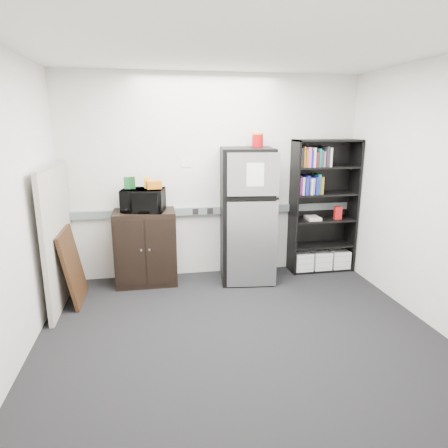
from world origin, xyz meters
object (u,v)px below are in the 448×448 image
object	(u,v)px
microwave	(143,200)
refrigerator	(246,216)
bookshelf	(323,208)
cubicle_partition	(58,236)
cabinet	(146,248)

from	to	relation	value
microwave	refrigerator	world-z (taller)	refrigerator
bookshelf	cubicle_partition	distance (m)	3.46
cabinet	microwave	xyz separation A→B (m)	(0.00, -0.02, 0.63)
cabinet	microwave	world-z (taller)	microwave
cubicle_partition	cabinet	distance (m)	1.11
microwave	cubicle_partition	bearing A→B (deg)	-145.38
bookshelf	cabinet	xyz separation A→B (m)	(-2.46, -0.06, -0.43)
cubicle_partition	microwave	world-z (taller)	cubicle_partition
cabinet	cubicle_partition	bearing A→B (deg)	-156.54
bookshelf	cubicle_partition	bearing A→B (deg)	-171.94
bookshelf	microwave	distance (m)	2.47
microwave	refrigerator	distance (m)	1.35
bookshelf	cabinet	world-z (taller)	bookshelf
bookshelf	cubicle_partition	size ratio (longest dim) A/B	1.14
bookshelf	refrigerator	world-z (taller)	bookshelf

